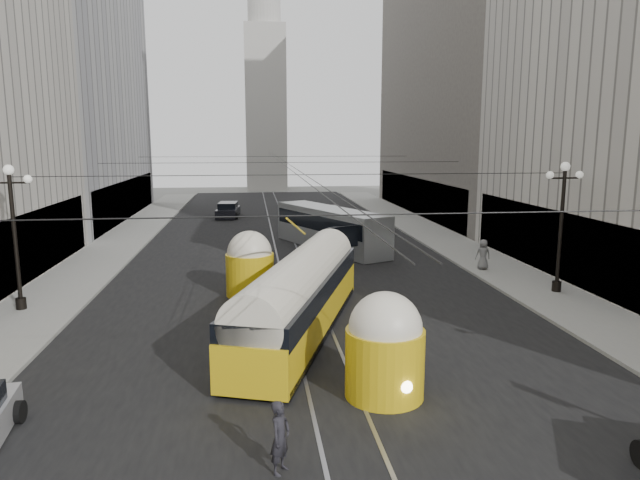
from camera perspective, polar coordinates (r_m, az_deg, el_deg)
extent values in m
cube|color=black|center=(41.08, -3.49, -0.61)|extent=(20.00, 85.00, 0.02)
cube|color=gray|center=(45.49, -19.02, -0.01)|extent=(4.00, 72.00, 0.15)
cube|color=gray|center=(46.70, 11.11, 0.60)|extent=(4.00, 72.00, 0.15)
cube|color=gray|center=(41.05, -4.53, -0.64)|extent=(0.12, 85.00, 0.04)
cube|color=gray|center=(41.13, -2.44, -0.59)|extent=(0.12, 85.00, 0.04)
cube|color=black|center=(34.36, -26.69, -0.39)|extent=(0.10, 18.00, 3.60)
cube|color=#999999|center=(58.90, -25.22, 15.37)|extent=(12.00, 28.00, 28.00)
cube|color=black|center=(57.30, -18.66, 3.92)|extent=(0.10, 25.20, 3.60)
cube|color=black|center=(34.46, 21.63, 0.00)|extent=(0.10, 18.00, 3.60)
cube|color=#514C47|center=(60.70, 15.56, 17.66)|extent=(12.00, 32.00, 32.00)
cube|color=black|center=(58.43, 9.49, 4.42)|extent=(0.10, 28.80, 3.60)
cube|color=#B2AFA8|center=(87.95, -5.46, 12.87)|extent=(6.00, 6.00, 24.00)
cylinder|color=#B2AFA8|center=(89.75, -5.62, 21.83)|extent=(4.80, 4.80, 4.00)
cylinder|color=black|center=(28.14, -28.17, -0.22)|extent=(0.18, 0.18, 6.00)
cylinder|color=black|center=(28.70, -27.72, -5.63)|extent=(0.44, 0.44, 0.50)
cylinder|color=black|center=(27.85, -28.61, 5.05)|extent=(1.60, 0.08, 0.08)
sphere|color=white|center=(27.81, -28.71, 6.17)|extent=(0.44, 0.44, 0.44)
sphere|color=white|center=(27.57, -27.18, 5.44)|extent=(0.36, 0.36, 0.36)
cylinder|color=black|center=(30.14, 22.92, 0.79)|extent=(0.18, 0.18, 6.00)
cylinder|color=black|center=(30.67, 22.57, -4.29)|extent=(0.44, 0.44, 0.50)
cylinder|color=black|center=(29.87, 23.26, 5.71)|extent=(1.60, 0.08, 0.08)
sphere|color=white|center=(29.84, 23.34, 6.76)|extent=(0.44, 0.44, 0.44)
sphere|color=white|center=(29.49, 22.01, 6.04)|extent=(0.36, 0.36, 0.36)
sphere|color=white|center=(30.24, 24.52, 5.95)|extent=(0.36, 0.36, 0.36)
cylinder|color=black|center=(12.14, 4.23, 2.53)|extent=(25.00, 0.03, 0.03)
cylinder|color=black|center=(25.96, -1.72, 6.54)|extent=(25.00, 0.03, 0.03)
cylinder|color=black|center=(39.91, -3.54, 7.75)|extent=(25.00, 0.03, 0.03)
cylinder|color=black|center=(53.89, -4.42, 8.33)|extent=(25.00, 0.03, 0.03)
cylinder|color=black|center=(43.91, -3.84, 7.69)|extent=(0.03, 72.00, 0.03)
cylinder|color=black|center=(43.93, -3.32, 7.70)|extent=(0.03, 72.00, 0.03)
cube|color=gold|center=(22.62, -1.94, -7.02)|extent=(6.27, 12.74, 1.54)
cube|color=black|center=(22.84, -1.93, -8.76)|extent=(6.15, 12.38, 0.27)
cube|color=black|center=(22.35, -1.96, -4.58)|extent=(6.23, 12.57, 0.77)
cylinder|color=silver|center=(22.28, -1.96, -3.91)|extent=(5.95, 12.48, 2.08)
cylinder|color=gold|center=(17.38, 6.48, -12.14)|extent=(2.35, 2.35, 2.08)
sphere|color=silver|center=(17.00, 6.55, -8.75)|extent=(2.17, 2.17, 2.17)
cylinder|color=gold|center=(28.22, -7.01, -3.44)|extent=(2.35, 2.35, 2.08)
sphere|color=silver|center=(27.98, -7.06, -1.28)|extent=(2.17, 2.17, 2.17)
sphere|color=#FFF2BF|center=(16.60, 8.62, -14.31)|extent=(0.36, 0.36, 0.36)
cube|color=#AAAEB0|center=(39.82, 1.04, 1.18)|extent=(6.85, 11.16, 2.80)
cube|color=black|center=(39.75, 1.05, 1.84)|extent=(6.70, 10.81, 1.03)
cube|color=black|center=(34.35, 2.31, 0.30)|extent=(1.99, 1.00, 1.31)
cylinder|color=black|center=(36.18, 0.02, -1.30)|extent=(0.30, 0.93, 0.93)
cylinder|color=black|center=(36.53, 3.66, -1.21)|extent=(0.30, 0.93, 0.93)
cylinder|color=black|center=(43.53, -1.16, 0.63)|extent=(0.30, 0.93, 0.93)
cylinder|color=black|center=(43.82, 1.88, 0.69)|extent=(0.30, 0.93, 0.93)
cylinder|color=black|center=(18.04, -27.88, -14.97)|extent=(0.22, 0.61, 0.61)
cube|color=silver|center=(54.31, 1.11, 2.49)|extent=(2.06, 4.31, 0.74)
cube|color=black|center=(54.25, 1.11, 3.04)|extent=(1.70, 2.42, 0.70)
cylinder|color=black|center=(52.83, 0.49, 2.11)|extent=(0.22, 0.59, 0.59)
cylinder|color=black|center=(53.05, 2.15, 2.14)|extent=(0.22, 0.59, 0.59)
cylinder|color=black|center=(55.63, 0.12, 2.51)|extent=(0.22, 0.59, 0.59)
cylinder|color=black|center=(55.84, 1.70, 2.54)|extent=(0.22, 0.59, 0.59)
cube|color=black|center=(56.84, -9.18, 2.75)|extent=(2.32, 4.85, 0.83)
cube|color=black|center=(56.77, -9.19, 3.35)|extent=(1.91, 2.72, 0.79)
cylinder|color=black|center=(55.32, -10.14, 2.35)|extent=(0.22, 0.67, 0.67)
cylinder|color=black|center=(55.25, -8.33, 2.39)|extent=(0.22, 0.67, 0.67)
cylinder|color=black|center=(58.49, -9.96, 2.77)|extent=(0.22, 0.67, 0.67)
cylinder|color=black|center=(58.42, -8.26, 2.81)|extent=(0.22, 0.67, 0.67)
imported|color=black|center=(13.80, -3.99, -19.07)|extent=(0.69, 0.76, 1.74)
imported|color=slate|center=(34.28, 16.00, -1.38)|extent=(0.88, 0.56, 1.75)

